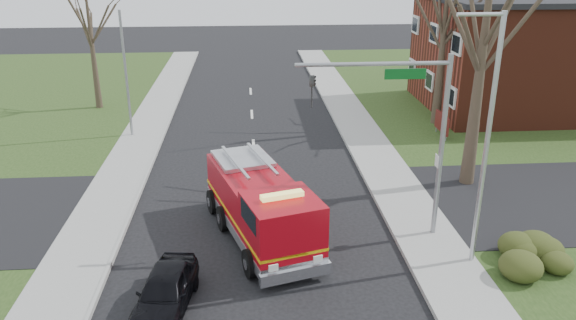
{
  "coord_description": "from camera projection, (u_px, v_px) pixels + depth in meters",
  "views": [
    {
      "loc": [
        -0.29,
        -16.6,
        10.19
      ],
      "look_at": [
        1.31,
        4.57,
        2.0
      ],
      "focal_mm": 35.0,
      "sensor_mm": 36.0,
      "label": 1
    }
  ],
  "objects": [
    {
      "name": "sidewalk_left",
      "position": [
        74.0,
        269.0,
        18.67
      ],
      "size": [
        2.4,
        80.0,
        0.15
      ],
      "primitive_type": "cube",
      "color": "gray",
      "rests_on": "ground"
    },
    {
      "name": "bare_tree_left",
      "position": [
        89.0,
        23.0,
        35.04
      ],
      "size": [
        4.5,
        4.5,
        9.0
      ],
      "color": "#382B21",
      "rests_on": "ground"
    },
    {
      "name": "traffic_signal_mast",
      "position": [
        408.0,
        115.0,
        19.2
      ],
      "size": [
        5.29,
        0.18,
        6.8
      ],
      "color": "gray",
      "rests_on": "ground"
    },
    {
      "name": "fire_engine",
      "position": [
        261.0,
        208.0,
        20.3
      ],
      "size": [
        4.25,
        7.26,
        2.77
      ],
      "rotation": [
        0.0,
        0.0,
        0.29
      ],
      "color": "#9D0712",
      "rests_on": "ground"
    },
    {
      "name": "streetlight_pole",
      "position": [
        486.0,
        137.0,
        17.53
      ],
      "size": [
        1.48,
        0.16,
        8.4
      ],
      "color": "#B7BABF",
      "rests_on": "ground"
    },
    {
      "name": "bare_tree_far",
      "position": [
        446.0,
        14.0,
        31.53
      ],
      "size": [
        5.25,
        5.25,
        10.5
      ],
      "color": "#382B21",
      "rests_on": "ground"
    },
    {
      "name": "hedge_corner",
      "position": [
        531.0,
        254.0,
        18.63
      ],
      "size": [
        2.8,
        2.0,
        0.9
      ],
      "primitive_type": "ellipsoid",
      "color": "#2F3814",
      "rests_on": "lawn_right"
    },
    {
      "name": "sidewalk_right",
      "position": [
        438.0,
        255.0,
        19.55
      ],
      "size": [
        2.4,
        80.0,
        0.15
      ],
      "primitive_type": "cube",
      "color": "gray",
      "rests_on": "ground"
    },
    {
      "name": "ground",
      "position": [
        260.0,
        264.0,
        19.14
      ],
      "size": [
        120.0,
        120.0,
        0.0
      ],
      "primitive_type": "plane",
      "color": "black",
      "rests_on": "ground"
    },
    {
      "name": "brick_building",
      "position": [
        547.0,
        53.0,
        35.9
      ],
      "size": [
        15.4,
        10.4,
        7.25
      ],
      "color": "#5F2516",
      "rests_on": "ground"
    },
    {
      "name": "utility_pole_far",
      "position": [
        126.0,
        76.0,
        30.42
      ],
      "size": [
        0.14,
        0.14,
        7.0
      ],
      "primitive_type": "cylinder",
      "color": "gray",
      "rests_on": "ground"
    },
    {
      "name": "parked_car_maroon",
      "position": [
        165.0,
        291.0,
        16.57
      ],
      "size": [
        1.94,
        3.81,
        1.24
      ],
      "primitive_type": "imported",
      "rotation": [
        0.0,
        0.0,
        -0.14
      ],
      "color": "black",
      "rests_on": "ground"
    },
    {
      "name": "health_center_sign",
      "position": [
        442.0,
        123.0,
        31.19
      ],
      "size": [
        0.12,
        2.0,
        1.4
      ],
      "color": "#551614",
      "rests_on": "ground"
    },
    {
      "name": "bare_tree_near",
      "position": [
        487.0,
        17.0,
        22.72
      ],
      "size": [
        6.0,
        6.0,
        12.0
      ],
      "color": "#382B21",
      "rests_on": "ground"
    }
  ]
}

